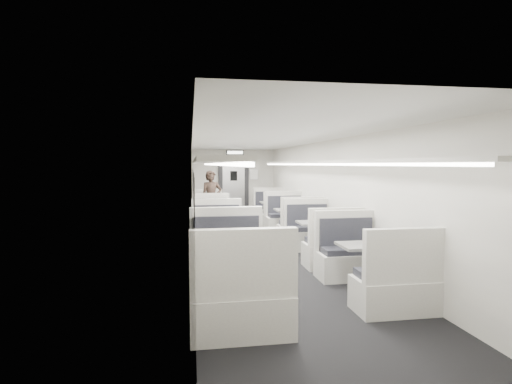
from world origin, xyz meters
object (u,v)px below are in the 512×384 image
object	(u,v)px
booth_left_a	(209,214)
booth_left_c	(220,243)
passenger	(211,199)
vestibule_door	(234,187)
booth_left_b	(213,225)
booth_right_d	(368,268)
booth_right_b	(292,223)
booth_left_d	(233,277)
exit_sign	(235,153)
booth_right_a	(274,213)
booth_right_c	(319,239)

from	to	relation	value
booth_left_a	booth_left_c	bearing A→B (deg)	-90.00
passenger	vestibule_door	world-z (taller)	vestibule_door
booth_left_b	vestibule_door	distance (m)	4.70
booth_right_d	booth_left_c	bearing A→B (deg)	133.61
booth_right_b	booth_right_d	distance (m)	4.40
booth_left_c	booth_right_d	xyz separation A→B (m)	(2.00, -2.10, -0.01)
passenger	booth_left_d	bearing A→B (deg)	-97.82
passenger	exit_sign	bearing A→B (deg)	59.38
booth_right_a	vestibule_door	bearing A→B (deg)	112.13
booth_left_c	booth_right_d	bearing A→B (deg)	-46.39
booth_left_c	booth_right_d	distance (m)	2.90
booth_right_a	booth_right_b	size ratio (longest dim) A/B	0.97
booth_left_a	booth_left_d	bearing A→B (deg)	-90.00
booth_right_c	passenger	bearing A→B (deg)	115.05
booth_left_c	booth_right_a	bearing A→B (deg)	66.13
booth_right_b	booth_right_d	bearing A→B (deg)	-90.00
booth_right_a	booth_right_b	distance (m)	2.22
booth_right_d	exit_sign	size ratio (longest dim) A/B	3.32
vestibule_door	booth_left_b	bearing A→B (deg)	-102.43
booth_left_a	vestibule_door	world-z (taller)	vestibule_door
booth_right_a	vestibule_door	xyz separation A→B (m)	(-1.00, 2.46, 0.67)
booth_right_c	exit_sign	bearing A→B (deg)	98.97
booth_left_b	passenger	distance (m)	1.93
booth_left_d	booth_right_d	distance (m)	2.02
booth_left_c	vestibule_door	world-z (taller)	vestibule_door
booth_left_d	booth_right_b	distance (m)	5.09
booth_left_c	booth_right_c	size ratio (longest dim) A/B	1.03
booth_left_d	booth_right_c	xyz separation A→B (m)	(2.00, 2.54, -0.04)
booth_left_b	passenger	bearing A→B (deg)	88.18
booth_right_c	vestibule_door	xyz separation A→B (m)	(-1.00, 6.82, 0.67)
booth_right_c	passenger	distance (m)	4.61
booth_right_c	exit_sign	distance (m)	6.69
booth_left_d	booth_right_a	xyz separation A→B (m)	(2.00, 6.90, -0.04)
passenger	booth_right_c	bearing A→B (deg)	-72.27
booth_left_d	passenger	xyz separation A→B (m)	(0.06, 6.69, 0.44)
booth_left_d	booth_right_d	size ratio (longest dim) A/B	1.10
booth_right_d	booth_right_a	bearing A→B (deg)	90.00
booth_right_a	passenger	world-z (taller)	passenger
booth_right_b	booth_left_d	bearing A→B (deg)	-113.12
booth_right_a	booth_right_c	bearing A→B (deg)	-90.00
booth_left_a	booth_left_b	world-z (taller)	booth_left_b
booth_left_b	booth_right_b	world-z (taller)	booth_right_b
booth_right_b	exit_sign	size ratio (longest dim) A/B	3.40
booth_right_b	vestibule_door	size ratio (longest dim) A/B	1.00
booth_left_b	booth_right_a	xyz separation A→B (m)	(2.00, 2.08, 0.01)
booth_left_d	booth_right_c	size ratio (longest dim) A/B	1.10
booth_right_a	booth_right_b	world-z (taller)	booth_right_b
booth_left_d	booth_right_b	bearing A→B (deg)	66.88
booth_right_b	passenger	distance (m)	2.83
booth_left_b	booth_left_d	size ratio (longest dim) A/B	0.88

